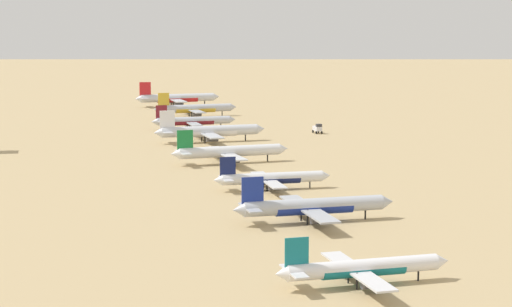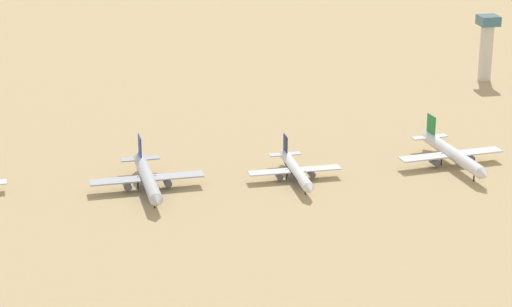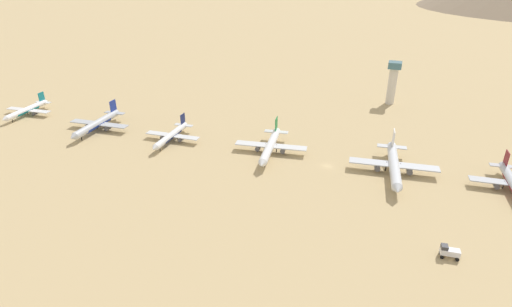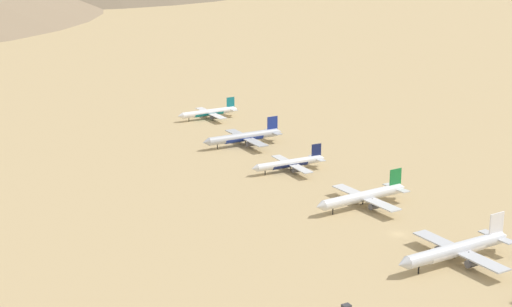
{
  "view_description": "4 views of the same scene",
  "coord_description": "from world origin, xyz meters",
  "px_view_note": "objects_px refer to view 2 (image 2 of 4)",
  "views": [
    {
      "loc": [
        -57.14,
        -312.76,
        46.13
      ],
      "look_at": [
        1.65,
        -40.68,
        5.19
      ],
      "focal_mm": 65.94,
      "sensor_mm": 36.0,
      "label": 1
    },
    {
      "loc": [
        260.42,
        -133.48,
        102.0
      ],
      "look_at": [
        -7.28,
        -82.2,
        6.43
      ],
      "focal_mm": 72.82,
      "sensor_mm": 36.0,
      "label": 2
    },
    {
      "loc": [
        147.19,
        20.07,
        76.23
      ],
      "look_at": [
        8.71,
        -27.8,
        5.29
      ],
      "focal_mm": 28.27,
      "sensor_mm": 36.0,
      "label": 3
    },
    {
      "loc": [
        147.02,
        198.25,
        96.93
      ],
      "look_at": [
        9.13,
        -81.12,
        6.05
      ],
      "focal_mm": 58.93,
      "sensor_mm": 36.0,
      "label": 4
    }
  ],
  "objects_px": {
    "parked_jet_2": "(295,170)",
    "parked_jet_1": "(147,178)",
    "parked_jet_3": "(452,154)",
    "control_tower": "(487,44)"
  },
  "relations": [
    {
      "from": "parked_jet_1",
      "to": "parked_jet_3",
      "type": "xyz_separation_m",
      "value": [
        -2.93,
        87.62,
        0.1
      ]
    },
    {
      "from": "parked_jet_2",
      "to": "parked_jet_1",
      "type": "bearing_deg",
      "value": -89.94
    },
    {
      "from": "parked_jet_2",
      "to": "parked_jet_3",
      "type": "xyz_separation_m",
      "value": [
        -2.89,
        46.76,
        0.65
      ]
    },
    {
      "from": "parked_jet_1",
      "to": "control_tower",
      "type": "height_order",
      "value": "control_tower"
    },
    {
      "from": "parked_jet_2",
      "to": "parked_jet_3",
      "type": "height_order",
      "value": "parked_jet_3"
    },
    {
      "from": "parked_jet_1",
      "to": "parked_jet_3",
      "type": "relative_size",
      "value": 0.99
    },
    {
      "from": "parked_jet_1",
      "to": "parked_jet_2",
      "type": "relative_size",
      "value": 1.18
    },
    {
      "from": "parked_jet_2",
      "to": "control_tower",
      "type": "distance_m",
      "value": 129.46
    },
    {
      "from": "parked_jet_3",
      "to": "parked_jet_1",
      "type": "bearing_deg",
      "value": -88.08
    },
    {
      "from": "parked_jet_3",
      "to": "control_tower",
      "type": "bearing_deg",
      "value": 152.13
    }
  ]
}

